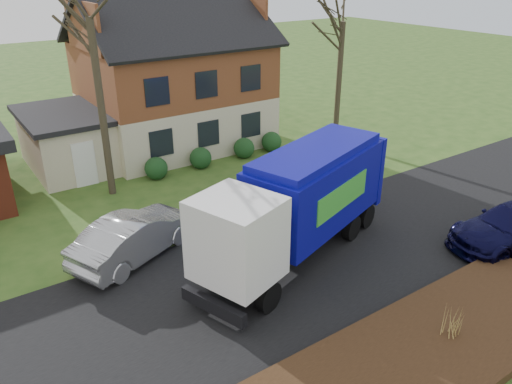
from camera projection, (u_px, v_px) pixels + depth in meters
ground at (305, 262)px, 17.29m from camera, size 120.00×120.00×0.00m
road at (305, 261)px, 17.29m from camera, size 80.00×7.00×0.02m
mulch_verge at (433, 347)px, 13.26m from camera, size 80.00×3.50×0.30m
main_house at (165, 72)px, 26.76m from camera, size 12.95×8.95×9.26m
garbage_truck at (301, 199)px, 16.84m from camera, size 9.01×4.96×3.74m
silver_sedan at (135, 236)px, 17.31m from camera, size 5.13×3.49×1.60m
grass_clump_mid at (453, 322)px, 13.22m from camera, size 0.33×0.27×0.93m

